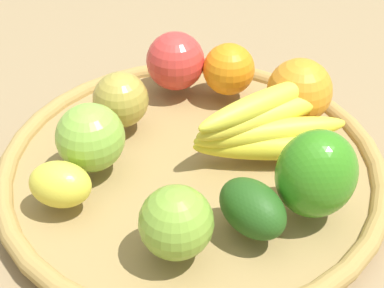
{
  "coord_description": "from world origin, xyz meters",
  "views": [
    {
      "loc": [
        -0.18,
        -0.48,
        0.46
      ],
      "look_at": [
        0.0,
        0.0,
        0.05
      ],
      "focal_mm": 53.5,
      "sensor_mm": 36.0,
      "label": 1
    }
  ],
  "objects_px": {
    "apple_2": "(90,137)",
    "apple_3": "(176,222)",
    "banana_bunch": "(268,125)",
    "apple_0": "(175,61)",
    "orange_0": "(229,69)",
    "lemon_0": "(60,184)",
    "avocado": "(252,208)",
    "bell_pepper": "(316,174)",
    "orange_1": "(299,91)",
    "apple_1": "(121,100)"
  },
  "relations": [
    {
      "from": "apple_2",
      "to": "apple_3",
      "type": "bearing_deg",
      "value": -73.17
    },
    {
      "from": "banana_bunch",
      "to": "apple_0",
      "type": "relative_size",
      "value": 2.38
    },
    {
      "from": "apple_0",
      "to": "orange_0",
      "type": "bearing_deg",
      "value": -31.35
    },
    {
      "from": "apple_2",
      "to": "lemon_0",
      "type": "relative_size",
      "value": 1.16
    },
    {
      "from": "apple_3",
      "to": "orange_0",
      "type": "bearing_deg",
      "value": 56.28
    },
    {
      "from": "avocado",
      "to": "orange_0",
      "type": "bearing_deg",
      "value": 71.59
    },
    {
      "from": "bell_pepper",
      "to": "banana_bunch",
      "type": "bearing_deg",
      "value": 90.47
    },
    {
      "from": "banana_bunch",
      "to": "orange_1",
      "type": "xyz_separation_m",
      "value": [
        0.06,
        0.04,
        0.01
      ]
    },
    {
      "from": "bell_pepper",
      "to": "lemon_0",
      "type": "height_order",
      "value": "bell_pepper"
    },
    {
      "from": "lemon_0",
      "to": "apple_3",
      "type": "bearing_deg",
      "value": -48.99
    },
    {
      "from": "apple_2",
      "to": "apple_0",
      "type": "bearing_deg",
      "value": 40.46
    },
    {
      "from": "apple_1",
      "to": "orange_1",
      "type": "relative_size",
      "value": 0.85
    },
    {
      "from": "apple_1",
      "to": "orange_0",
      "type": "xyz_separation_m",
      "value": [
        0.15,
        0.02,
        0.0
      ]
    },
    {
      "from": "banana_bunch",
      "to": "bell_pepper",
      "type": "xyz_separation_m",
      "value": [
        -0.0,
        -0.11,
        0.01
      ]
    },
    {
      "from": "lemon_0",
      "to": "apple_2",
      "type": "bearing_deg",
      "value": 47.41
    },
    {
      "from": "apple_0",
      "to": "bell_pepper",
      "type": "distance_m",
      "value": 0.28
    },
    {
      "from": "orange_1",
      "to": "apple_3",
      "type": "distance_m",
      "value": 0.27
    },
    {
      "from": "bell_pepper",
      "to": "apple_3",
      "type": "bearing_deg",
      "value": -177.85
    },
    {
      "from": "apple_1",
      "to": "avocado",
      "type": "relative_size",
      "value": 0.87
    },
    {
      "from": "apple_2",
      "to": "orange_1",
      "type": "bearing_deg",
      "value": -0.44
    },
    {
      "from": "orange_0",
      "to": "apple_2",
      "type": "bearing_deg",
      "value": -157.48
    },
    {
      "from": "orange_1",
      "to": "avocado",
      "type": "height_order",
      "value": "orange_1"
    },
    {
      "from": "banana_bunch",
      "to": "lemon_0",
      "type": "bearing_deg",
      "value": -179.06
    },
    {
      "from": "bell_pepper",
      "to": "avocado",
      "type": "distance_m",
      "value": 0.07
    },
    {
      "from": "apple_0",
      "to": "apple_1",
      "type": "height_order",
      "value": "apple_0"
    },
    {
      "from": "apple_3",
      "to": "orange_1",
      "type": "bearing_deg",
      "value": 35.05
    },
    {
      "from": "orange_1",
      "to": "avocado",
      "type": "relative_size",
      "value": 1.03
    },
    {
      "from": "apple_3",
      "to": "orange_0",
      "type": "xyz_separation_m",
      "value": [
        0.16,
        0.24,
        -0.0
      ]
    },
    {
      "from": "apple_1",
      "to": "orange_0",
      "type": "height_order",
      "value": "same"
    },
    {
      "from": "orange_1",
      "to": "bell_pepper",
      "type": "relative_size",
      "value": 0.84
    },
    {
      "from": "banana_bunch",
      "to": "apple_3",
      "type": "bearing_deg",
      "value": -144.41
    },
    {
      "from": "lemon_0",
      "to": "avocado",
      "type": "bearing_deg",
      "value": -31.62
    },
    {
      "from": "apple_1",
      "to": "avocado",
      "type": "bearing_deg",
      "value": -71.59
    },
    {
      "from": "apple_3",
      "to": "bell_pepper",
      "type": "distance_m",
      "value": 0.15
    },
    {
      "from": "apple_0",
      "to": "orange_0",
      "type": "distance_m",
      "value": 0.07
    },
    {
      "from": "orange_0",
      "to": "lemon_0",
      "type": "xyz_separation_m",
      "value": [
        -0.25,
        -0.13,
        -0.01
      ]
    },
    {
      "from": "apple_0",
      "to": "lemon_0",
      "type": "xyz_separation_m",
      "value": [
        -0.19,
        -0.17,
        -0.01
      ]
    },
    {
      "from": "banana_bunch",
      "to": "avocado",
      "type": "xyz_separation_m",
      "value": [
        -0.07,
        -0.11,
        -0.01
      ]
    },
    {
      "from": "avocado",
      "to": "apple_3",
      "type": "bearing_deg",
      "value": 179.71
    },
    {
      "from": "apple_2",
      "to": "apple_0",
      "type": "xyz_separation_m",
      "value": [
        0.15,
        0.12,
        0.0
      ]
    },
    {
      "from": "bell_pepper",
      "to": "apple_0",
      "type": "bearing_deg",
      "value": 102.32
    },
    {
      "from": "apple_1",
      "to": "lemon_0",
      "type": "xyz_separation_m",
      "value": [
        -0.1,
        -0.12,
        -0.01
      ]
    },
    {
      "from": "orange_0",
      "to": "avocado",
      "type": "xyz_separation_m",
      "value": [
        -0.08,
        -0.24,
        -0.01
      ]
    },
    {
      "from": "apple_0",
      "to": "bell_pepper",
      "type": "height_order",
      "value": "bell_pepper"
    },
    {
      "from": "banana_bunch",
      "to": "apple_1",
      "type": "relative_size",
      "value": 2.71
    },
    {
      "from": "apple_3",
      "to": "bell_pepper",
      "type": "height_order",
      "value": "bell_pepper"
    },
    {
      "from": "lemon_0",
      "to": "banana_bunch",
      "type": "bearing_deg",
      "value": 0.94
    },
    {
      "from": "orange_0",
      "to": "avocado",
      "type": "bearing_deg",
      "value": -108.41
    },
    {
      "from": "apple_0",
      "to": "orange_1",
      "type": "bearing_deg",
      "value": -46.59
    },
    {
      "from": "orange_0",
      "to": "avocado",
      "type": "distance_m",
      "value": 0.25
    }
  ]
}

